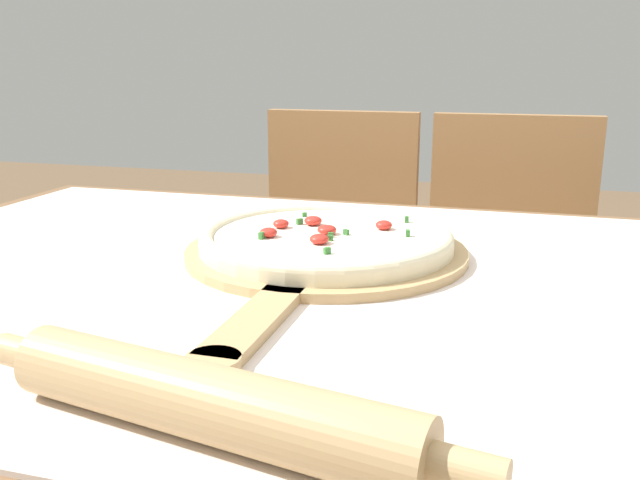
# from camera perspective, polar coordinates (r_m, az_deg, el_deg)

# --- Properties ---
(dining_table) EXTENTS (1.42, 0.96, 0.75)m
(dining_table) POSITION_cam_1_polar(r_m,az_deg,el_deg) (0.86, 0.58, -9.89)
(dining_table) COLOR brown
(dining_table) RESTS_ON ground_plane
(towel_cloth) EXTENTS (1.34, 0.88, 0.00)m
(towel_cloth) POSITION_cam_1_polar(r_m,az_deg,el_deg) (0.82, 0.59, -3.43)
(towel_cloth) COLOR silver
(towel_cloth) RESTS_ON dining_table
(pizza_peel) EXTENTS (0.38, 0.57, 0.01)m
(pizza_peel) POSITION_cam_1_polar(r_m,az_deg,el_deg) (0.89, 0.16, -1.34)
(pizza_peel) COLOR tan
(pizza_peel) RESTS_ON towel_cloth
(pizza) EXTENTS (0.34, 0.34, 0.03)m
(pizza) POSITION_cam_1_polar(r_m,az_deg,el_deg) (0.91, 0.52, 0.16)
(pizza) COLOR beige
(pizza) RESTS_ON pizza_peel
(rolling_pin) EXTENTS (0.41, 0.11, 0.05)m
(rolling_pin) POSITION_cam_1_polar(r_m,az_deg,el_deg) (0.49, -9.40, -13.35)
(rolling_pin) COLOR tan
(rolling_pin) RESTS_ON towel_cloth
(chair_left) EXTENTS (0.40, 0.40, 0.89)m
(chair_left) POSITION_cam_1_polar(r_m,az_deg,el_deg) (1.68, 1.07, -2.32)
(chair_left) COLOR #A37547
(chair_left) RESTS_ON ground_plane
(chair_right) EXTENTS (0.40, 0.40, 0.89)m
(chair_right) POSITION_cam_1_polar(r_m,az_deg,el_deg) (1.62, 15.37, -3.44)
(chair_right) COLOR #A37547
(chair_right) RESTS_ON ground_plane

